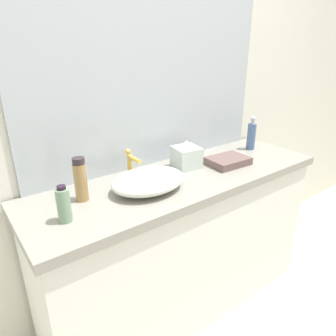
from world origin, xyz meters
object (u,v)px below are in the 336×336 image
tissue_box (186,156)px  folded_hand_towel (228,161)px  sink_basin (148,181)px  soap_dispenser (251,135)px  lotion_bottle (64,205)px  perfume_bottle (80,180)px

tissue_box → folded_hand_towel: tissue_box is taller
sink_basin → tissue_box: bearing=18.6°
sink_basin → folded_hand_towel: sink_basin is taller
soap_dispenser → lotion_bottle: size_ratio=1.44×
lotion_bottle → perfume_bottle: bearing=46.4°
perfume_bottle → folded_hand_towel: 0.84m
sink_basin → soap_dispenser: size_ratio=1.68×
soap_dispenser → lotion_bottle: soap_dispenser is taller
sink_basin → tissue_box: size_ratio=2.31×
soap_dispenser → lotion_bottle: (-1.28, -0.14, -0.02)m
sink_basin → soap_dispenser: (0.86, 0.10, 0.05)m
lotion_bottle → tissue_box: tissue_box is taller
soap_dispenser → tissue_box: soap_dispenser is taller
perfume_bottle → folded_hand_towel: (0.83, -0.09, -0.08)m
lotion_bottle → tissue_box: size_ratio=0.96×
soap_dispenser → perfume_bottle: bearing=-179.4°
sink_basin → soap_dispenser: soap_dispenser is taller
sink_basin → perfume_bottle: (-0.29, 0.09, 0.05)m
perfume_bottle → sink_basin: bearing=-17.1°
lotion_bottle → soap_dispenser: bearing=6.3°
soap_dispenser → folded_hand_towel: size_ratio=0.95×
soap_dispenser → folded_hand_towel: 0.35m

